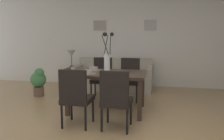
% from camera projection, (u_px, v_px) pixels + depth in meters
% --- Properties ---
extents(ground_plane, '(9.00, 9.00, 0.00)m').
position_uv_depth(ground_plane, '(110.00, 130.00, 3.41)').
color(ground_plane, tan).
extents(back_wall_panel, '(9.00, 0.10, 2.60)m').
position_uv_depth(back_wall_panel, '(133.00, 40.00, 6.38)').
color(back_wall_panel, silver).
rests_on(back_wall_panel, ground).
extents(dining_table, '(1.40, 0.90, 0.74)m').
position_uv_depth(dining_table, '(107.00, 77.00, 4.22)').
color(dining_table, '#3D2D23').
rests_on(dining_table, ground).
extents(dining_chair_near_left, '(0.45, 0.45, 0.92)m').
position_uv_depth(dining_chair_near_left, '(76.00, 95.00, 3.47)').
color(dining_chair_near_left, black).
rests_on(dining_chair_near_left, ground).
extents(dining_chair_near_right, '(0.45, 0.45, 0.92)m').
position_uv_depth(dining_chair_near_right, '(102.00, 76.00, 5.14)').
color(dining_chair_near_right, black).
rests_on(dining_chair_near_right, ground).
extents(dining_chair_far_left, '(0.45, 0.45, 0.92)m').
position_uv_depth(dining_chair_far_left, '(116.00, 97.00, 3.35)').
color(dining_chair_far_left, black).
rests_on(dining_chair_far_left, ground).
extents(dining_chair_far_right, '(0.45, 0.45, 0.92)m').
position_uv_depth(dining_chair_far_right, '(130.00, 77.00, 5.02)').
color(dining_chair_far_right, black).
rests_on(dining_chair_far_right, ground).
extents(centerpiece_vase, '(0.21, 0.23, 0.73)m').
position_uv_depth(centerpiece_vase, '(107.00, 57.00, 4.16)').
color(centerpiece_vase, white).
rests_on(centerpiece_vase, dining_table).
extents(placemat_near_left, '(0.32, 0.32, 0.01)m').
position_uv_depth(placemat_near_left, '(88.00, 73.00, 4.07)').
color(placemat_near_left, '#7F705B').
rests_on(placemat_near_left, dining_table).
extents(bowl_near_left, '(0.17, 0.17, 0.07)m').
position_uv_depth(bowl_near_left, '(88.00, 71.00, 4.06)').
color(bowl_near_left, '#B2ADA3').
rests_on(bowl_near_left, dining_table).
extents(placemat_near_right, '(0.32, 0.32, 0.01)m').
position_uv_depth(placemat_near_right, '(94.00, 70.00, 4.46)').
color(placemat_near_right, '#7F705B').
rests_on(placemat_near_right, dining_table).
extents(bowl_near_right, '(0.17, 0.17, 0.07)m').
position_uv_depth(bowl_near_right, '(94.00, 68.00, 4.46)').
color(bowl_near_right, '#B2ADA3').
rests_on(bowl_near_right, dining_table).
extents(sofa, '(2.04, 0.84, 0.80)m').
position_uv_depth(sofa, '(113.00, 78.00, 6.08)').
color(sofa, '#B2A899').
rests_on(sofa, ground).
extents(side_table, '(0.36, 0.36, 0.52)m').
position_uv_depth(side_table, '(72.00, 78.00, 6.31)').
color(side_table, '#33261E').
rests_on(side_table, ground).
extents(table_lamp, '(0.22, 0.22, 0.51)m').
position_uv_depth(table_lamp, '(71.00, 55.00, 6.21)').
color(table_lamp, '#4C4C51').
rests_on(table_lamp, side_table).
extents(framed_picture_left, '(0.37, 0.03, 0.30)m').
position_uv_depth(framed_picture_left, '(100.00, 26.00, 6.43)').
color(framed_picture_left, '#B2ADA3').
extents(framed_picture_center, '(0.32, 0.03, 0.29)m').
position_uv_depth(framed_picture_center, '(150.00, 25.00, 6.16)').
color(framed_picture_center, '#B2ADA3').
extents(potted_plant, '(0.36, 0.36, 0.67)m').
position_uv_depth(potted_plant, '(38.00, 81.00, 5.31)').
color(potted_plant, brown).
rests_on(potted_plant, ground).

